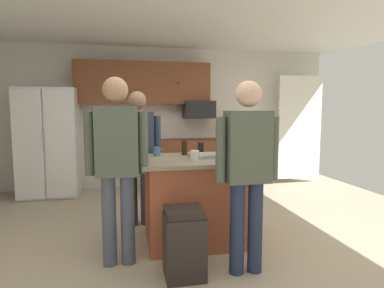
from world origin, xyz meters
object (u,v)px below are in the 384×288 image
object	(u,v)px
kitchen_island	(197,199)
mug_blue_stoneware	(157,151)
person_guest_by_door	(138,149)
trash_bin	(184,243)
glass_dark_ale	(184,148)
person_elder_center	(117,158)
person_guest_right	(247,164)
glass_short_whisky	(201,148)
mug_ceramic_white	(195,156)
serving_tray	(210,155)
microwave_over_range	(199,110)
refrigerator	(49,142)

from	to	relation	value
kitchen_island	mug_blue_stoneware	xyz separation A→B (m)	(-0.42, 0.23, 0.51)
person_guest_by_door	trash_bin	bearing A→B (deg)	-30.61
glass_dark_ale	trash_bin	xyz separation A→B (m)	(-0.19, -1.02, -0.71)
person_elder_center	trash_bin	world-z (taller)	person_elder_center
person_guest_by_door	person_guest_right	size ratio (longest dim) A/B	0.99
kitchen_island	glass_dark_ale	world-z (taller)	glass_dark_ale
person_elder_center	mug_blue_stoneware	xyz separation A→B (m)	(0.43, 0.64, -0.03)
glass_dark_ale	person_guest_right	bearing A→B (deg)	-71.01
glass_short_whisky	mug_ceramic_white	world-z (taller)	glass_short_whisky
person_guest_right	serving_tray	bearing A→B (deg)	-9.67
glass_short_whisky	mug_ceramic_white	distance (m)	0.50
microwave_over_range	serving_tray	xyz separation A→B (m)	(-0.44, -2.48, -0.50)
microwave_over_range	mug_ceramic_white	bearing A→B (deg)	-103.56
person_guest_right	trash_bin	bearing A→B (deg)	67.50
person_elder_center	glass_short_whisky	distance (m)	1.15
kitchen_island	refrigerator	bearing A→B (deg)	130.47
kitchen_island	person_guest_by_door	distance (m)	1.02
serving_tray	glass_short_whisky	bearing A→B (deg)	100.12
refrigerator	glass_dark_ale	xyz separation A→B (m)	(1.92, -2.11, 0.11)
person_elder_center	serving_tray	world-z (taller)	person_elder_center
person_elder_center	mug_blue_stoneware	bearing A→B (deg)	30.66
person_guest_by_door	glass_short_whisky	xyz separation A→B (m)	(0.71, -0.38, 0.03)
microwave_over_range	mug_ceramic_white	distance (m)	2.82
glass_short_whisky	kitchen_island	bearing A→B (deg)	-110.79
glass_dark_ale	trash_bin	distance (m)	1.26
person_elder_center	mug_ceramic_white	xyz separation A→B (m)	(0.77, 0.19, -0.03)
refrigerator	mug_blue_stoneware	world-z (taller)	refrigerator
refrigerator	microwave_over_range	world-z (taller)	refrigerator
mug_blue_stoneware	person_guest_by_door	bearing A→B (deg)	115.47
mug_ceramic_white	serving_tray	distance (m)	0.31
kitchen_island	person_guest_by_door	xyz separation A→B (m)	(-0.61, 0.64, 0.50)
person_guest_right	trash_bin	distance (m)	0.88
serving_tray	mug_blue_stoneware	bearing A→B (deg)	158.20
refrigerator	serving_tray	bearing A→B (deg)	-47.51
glass_short_whisky	trash_bin	size ratio (longest dim) A/B	0.23
person_guest_by_door	glass_short_whisky	world-z (taller)	person_guest_by_door
kitchen_island	glass_short_whisky	world-z (taller)	glass_short_whisky
person_guest_right	glass_dark_ale	size ratio (longest dim) A/B	10.16
mug_blue_stoneware	serving_tray	bearing A→B (deg)	-21.80
person_elder_center	glass_dark_ale	size ratio (longest dim) A/B	10.45
refrigerator	person_guest_by_door	bearing A→B (deg)	-50.85
refrigerator	person_elder_center	distance (m)	3.02
mug_blue_stoneware	trash_bin	size ratio (longest dim) A/B	0.20
mug_ceramic_white	person_guest_by_door	bearing A→B (deg)	122.36
microwave_over_range	person_guest_right	bearing A→B (deg)	-95.44
microwave_over_range	mug_ceramic_white	size ratio (longest dim) A/B	4.25
person_guest_right	glass_short_whisky	distance (m)	1.06
person_guest_right	glass_dark_ale	world-z (taller)	person_guest_right
glass_short_whisky	glass_dark_ale	bearing A→B (deg)	177.64
person_elder_center	glass_dark_ale	bearing A→B (deg)	16.18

